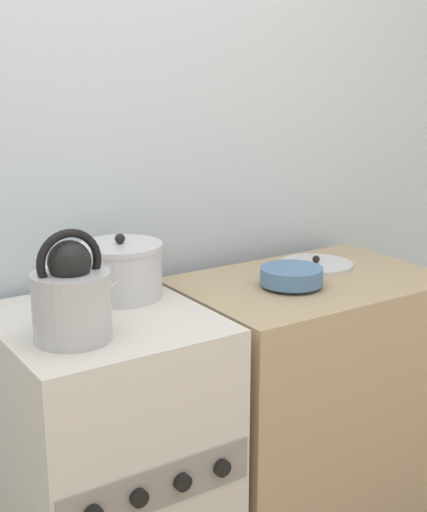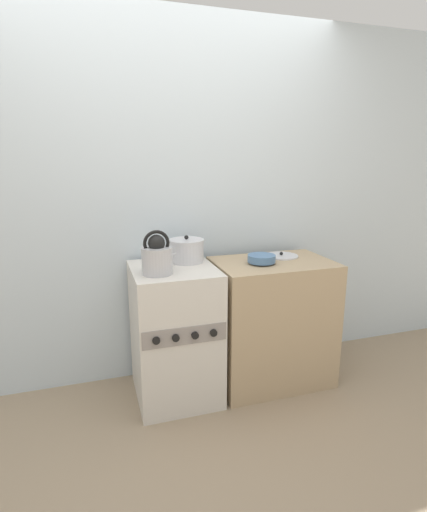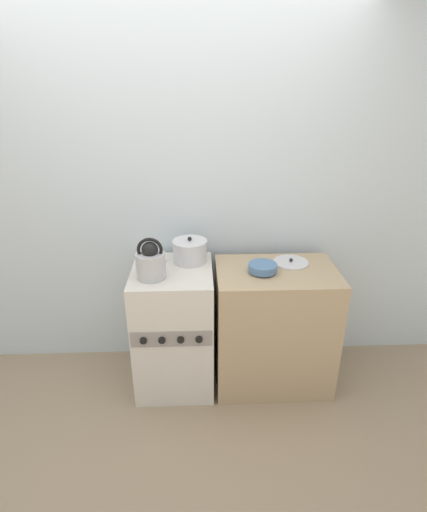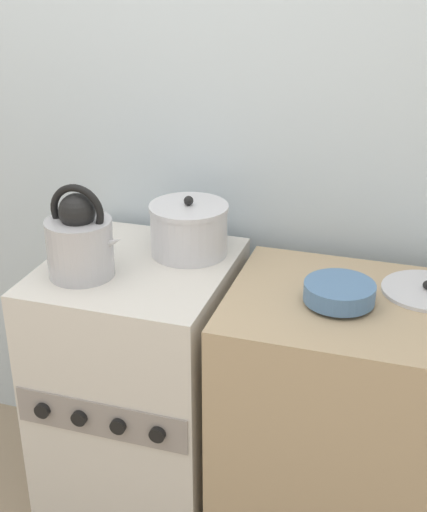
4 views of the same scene
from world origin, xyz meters
The scene contains 8 objects.
ground_plane centered at (0.00, 0.00, 0.00)m, with size 12.00×12.00×0.00m, color gray.
wall_back centered at (0.00, 0.64, 1.25)m, with size 7.00×0.06×2.50m.
stove centered at (0.00, 0.28, 0.44)m, with size 0.53×0.59×0.89m.
counter centered at (0.69, 0.27, 0.44)m, with size 0.80×0.54×0.88m.
kettle centered at (-0.12, 0.18, 0.99)m, with size 0.22×0.18×0.27m.
cooking_pot centered at (0.12, 0.41, 0.97)m, with size 0.23×0.23×0.18m.
enamel_bowl centered at (0.59, 0.24, 0.91)m, with size 0.19×0.19×0.06m.
loose_pot_lid centered at (0.80, 0.38, 0.88)m, with size 0.24×0.24×0.03m.
Camera 2 is at (-0.49, -2.10, 1.57)m, focal length 28.00 mm.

